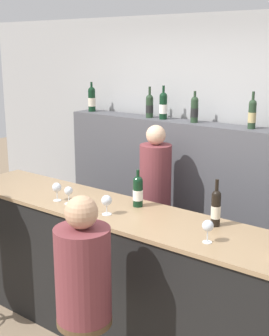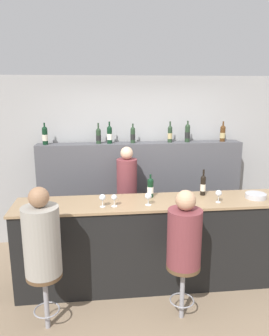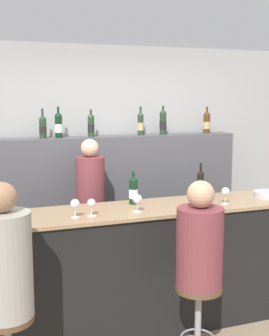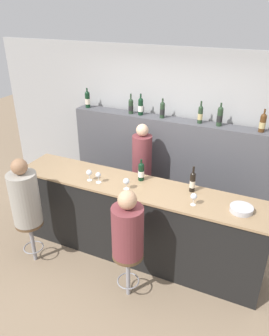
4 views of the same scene
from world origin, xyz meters
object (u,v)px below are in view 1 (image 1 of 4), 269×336
object	(u,v)px
wine_bottle_backbar_3	(194,109)
wine_bottle_counter_1	(216,207)
wine_glass_0	(57,188)
wine_glass_1	(69,192)
wine_bottle_backbar_2	(163,105)
wine_glass_3	(208,226)
bar_stool_right	(85,336)
bartender	(155,218)
wine_bottle_counter_0	(138,191)
wine_glass_2	(107,201)
wine_bottle_backbar_0	(92,99)
wine_bottle_backbar_1	(150,106)
guest_seated_right	(83,268)
wine_bottle_backbar_4	(252,114)

from	to	relation	value
wine_bottle_backbar_3	wine_bottle_counter_1	bearing A→B (deg)	-52.17
wine_glass_0	wine_glass_1	xyz separation A→B (m)	(0.13, 0.00, -0.01)
wine_bottle_backbar_3	wine_glass_1	world-z (taller)	wine_bottle_backbar_3
wine_bottle_backbar_2	wine_glass_3	distance (m)	1.86
wine_bottle_backbar_2	bar_stool_right	bearing A→B (deg)	-70.03
bartender	wine_bottle_counter_0	bearing A→B (deg)	-67.40
wine_glass_3	wine_glass_2	bearing A→B (deg)	-180.00
wine_bottle_backbar_0	wine_bottle_backbar_3	xyz separation A→B (m)	(1.28, 0.00, -0.01)
wine_glass_0	wine_glass_1	size ratio (longest dim) A/B	1.05
wine_bottle_backbar_1	wine_bottle_backbar_0	bearing A→B (deg)	180.00
wine_bottle_counter_1	bar_stool_right	bearing A→B (deg)	-118.35
wine_bottle_backbar_0	wine_bottle_backbar_2	size ratio (longest dim) A/B	0.98
wine_bottle_backbar_1	wine_glass_1	distance (m)	1.41
wine_bottle_counter_1	wine_glass_3	world-z (taller)	wine_bottle_counter_1
wine_bottle_backbar_3	guest_seated_right	size ratio (longest dim) A/B	0.36
wine_bottle_backbar_1	bartender	world-z (taller)	wine_bottle_backbar_1
wine_bottle_counter_1	guest_seated_right	bearing A→B (deg)	-118.35
wine_bottle_counter_0	wine_bottle_backbar_4	bearing A→B (deg)	65.62
wine_glass_1	wine_bottle_counter_1	bearing A→B (deg)	14.21
wine_glass_2	guest_seated_right	world-z (taller)	guest_seated_right
wine_bottle_backbar_0	bar_stool_right	bearing A→B (deg)	-49.01
wine_glass_1	guest_seated_right	world-z (taller)	guest_seated_right
wine_glass_2	bar_stool_right	world-z (taller)	wine_glass_2
wine_bottle_backbar_1	wine_bottle_backbar_3	world-z (taller)	wine_bottle_backbar_1
wine_bottle_backbar_4	bar_stool_right	bearing A→B (deg)	-97.40
wine_bottle_backbar_0	wine_bottle_backbar_3	bearing A→B (deg)	0.00
wine_bottle_backbar_0	wine_bottle_backbar_3	size ratio (longest dim) A/B	1.09
wine_glass_2	wine_bottle_backbar_0	bearing A→B (deg)	135.64
wine_bottle_backbar_2	wine_bottle_backbar_4	xyz separation A→B (m)	(0.91, 0.00, -0.00)
wine_bottle_backbar_1	wine_glass_0	size ratio (longest dim) A/B	2.04
wine_bottle_backbar_1	wine_bottle_backbar_2	distance (m)	0.16
wine_bottle_backbar_3	wine_glass_2	distance (m)	1.40
wine_bottle_backbar_1	wine_glass_1	size ratio (longest dim) A/B	2.15
wine_bottle_backbar_3	wine_glass_0	bearing A→B (deg)	-110.65
wine_bottle_counter_0	wine_bottle_backbar_2	distance (m)	1.23
wine_bottle_backbar_4	wine_bottle_counter_0	bearing A→B (deg)	-114.38
wine_bottle_backbar_4	wine_glass_0	world-z (taller)	wine_bottle_backbar_4
wine_bottle_counter_1	wine_bottle_backbar_1	size ratio (longest dim) A/B	1.09
wine_glass_1	guest_seated_right	bearing A→B (deg)	-39.37
wine_bottle_backbar_2	wine_bottle_backbar_4	bearing A→B (deg)	0.00
wine_bottle_counter_0	wine_bottle_backbar_1	bearing A→B (deg)	121.65
wine_bottle_backbar_2	wine_glass_3	size ratio (longest dim) A/B	2.16
wine_glass_1	wine_glass_2	xyz separation A→B (m)	(0.39, -0.00, 0.00)
wine_glass_2	wine_bottle_backbar_1	bearing A→B (deg)	113.04
wine_bottle_backbar_4	wine_glass_3	world-z (taller)	wine_bottle_backbar_4
wine_bottle_backbar_4	wine_glass_3	distance (m)	1.44
wine_bottle_backbar_2	wine_bottle_backbar_3	world-z (taller)	wine_bottle_backbar_2
wine_glass_2	bartender	size ratio (longest dim) A/B	0.09
wine_bottle_backbar_4	wine_glass_2	world-z (taller)	wine_bottle_backbar_4
wine_bottle_backbar_1	wine_bottle_backbar_4	xyz separation A→B (m)	(1.08, 0.00, 0.01)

